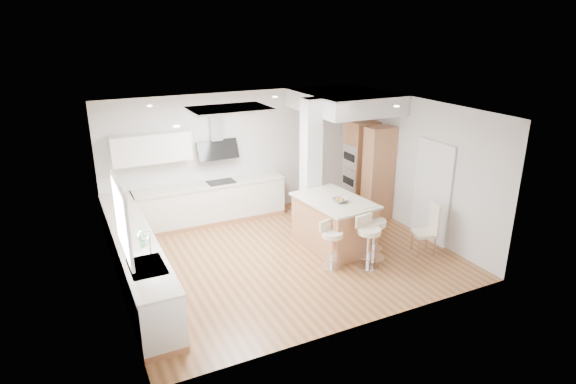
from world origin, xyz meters
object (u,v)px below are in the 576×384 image
dining_chair (429,227)px  bar_stool_a (331,242)px  peninsula (334,223)px  bar_stool_c (373,231)px  bar_stool_b (368,239)px

dining_chair → bar_stool_a: bearing=-173.9°
bar_stool_a → dining_chair: size_ratio=0.87×
peninsula → bar_stool_a: bearing=-129.7°
bar_stool_a → bar_stool_c: bar_stool_c is taller
bar_stool_c → dining_chair: bearing=-24.6°
bar_stool_b → peninsula: bearing=87.3°
peninsula → bar_stool_c: size_ratio=1.73×
bar_stool_c → bar_stool_a: bearing=167.8°
bar_stool_a → bar_stool_b: bearing=-39.8°
bar_stool_b → bar_stool_c: 0.36m
peninsula → bar_stool_c: 0.87m
bar_stool_a → dining_chair: (1.96, -0.34, 0.05)m
bar_stool_a → dining_chair: 1.99m
peninsula → bar_stool_c: peninsula is taller
bar_stool_b → dining_chair: 1.36m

